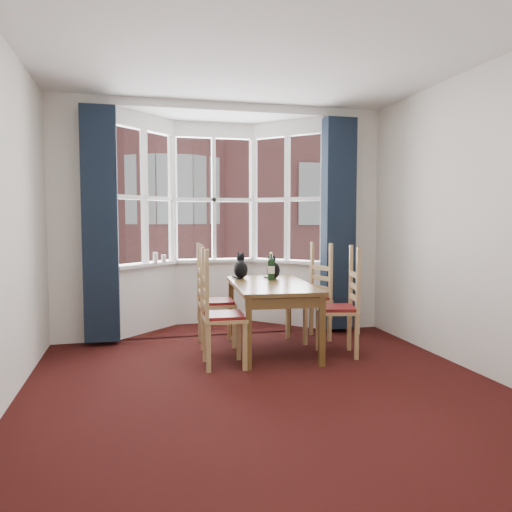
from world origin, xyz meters
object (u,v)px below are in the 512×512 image
object	(u,v)px
wine_bottle	(271,268)
candle_short	(164,259)
chair_right_near	(346,310)
candle_tall	(155,258)
chair_right_far	(315,299)
cat_left	(241,268)
dining_table	(271,290)
chair_left_near	(215,318)
chair_left_far	(208,304)
cat_right	(273,269)

from	to	relation	value
wine_bottle	candle_short	distance (m)	1.48
chair_right_near	wine_bottle	distance (m)	1.00
candle_tall	chair_right_far	bearing A→B (deg)	-25.18
chair_right_near	cat_left	bearing A→B (deg)	133.58
dining_table	chair_left_near	distance (m)	0.88
chair_left_far	cat_left	distance (m)	0.61
dining_table	chair_right_far	world-z (taller)	chair_right_far
chair_left_far	cat_left	xyz separation A→B (m)	(0.42, 0.24, 0.37)
chair_right_far	cat_right	bearing A→B (deg)	168.17
candle_short	dining_table	bearing A→B (deg)	-48.04
wine_bottle	cat_left	bearing A→B (deg)	137.13
cat_right	chair_right_near	bearing A→B (deg)	-56.49
chair_left_near	cat_right	world-z (taller)	cat_right
cat_right	chair_left_far	bearing A→B (deg)	-171.68
dining_table	chair_left_far	world-z (taller)	chair_left_far
dining_table	chair_right_near	distance (m)	0.82
cat_left	candle_tall	distance (m)	1.15
wine_bottle	candle_tall	size ratio (longest dim) A/B	2.42
chair_right_near	wine_bottle	bearing A→B (deg)	132.02
dining_table	wine_bottle	bearing A→B (deg)	74.53
chair_left_far	candle_short	xyz separation A→B (m)	(-0.44, 0.89, 0.45)
chair_left_far	chair_right_near	size ratio (longest dim) A/B	1.00
dining_table	chair_right_near	size ratio (longest dim) A/B	1.71
dining_table	chair_left_far	size ratio (longest dim) A/B	1.71
wine_bottle	candle_tall	world-z (taller)	wine_bottle
wine_bottle	dining_table	bearing A→B (deg)	-105.47
chair_left_near	candle_short	size ratio (longest dim) A/B	9.55
chair_left_near	candle_tall	size ratio (longest dim) A/B	7.09
dining_table	chair_left_far	distance (m)	0.73
cat_right	candle_tall	size ratio (longest dim) A/B	2.25
chair_left_near	cat_left	world-z (taller)	cat_left
candle_tall	chair_left_near	bearing A→B (deg)	-73.90
cat_right	chair_right_far	bearing A→B (deg)	-11.83
cat_left	cat_right	distance (m)	0.38
chair_right_far	candle_short	size ratio (longest dim) A/B	9.55
chair_left_far	chair_right_near	xyz separation A→B (m)	(1.33, -0.72, 0.00)
chair_right_far	candle_short	bearing A→B (deg)	152.68
chair_right_far	candle_short	distance (m)	1.96
chair_left_far	candle_tall	bearing A→B (deg)	122.06
candle_tall	candle_short	distance (m)	0.11
cat_right	candle_short	xyz separation A→B (m)	(-1.22, 0.78, 0.08)
dining_table	cat_left	size ratio (longest dim) A/B	5.05
dining_table	chair_left_near	bearing A→B (deg)	-144.16
chair_right_near	candle_short	size ratio (longest dim) A/B	9.55
candle_short	candle_tall	bearing A→B (deg)	-163.95
dining_table	cat_left	world-z (taller)	cat_left
wine_bottle	candle_short	size ratio (longest dim) A/B	3.26
dining_table	cat_right	world-z (taller)	cat_right
chair_left_far	chair_right_near	world-z (taller)	same
dining_table	candle_short	world-z (taller)	candle_short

